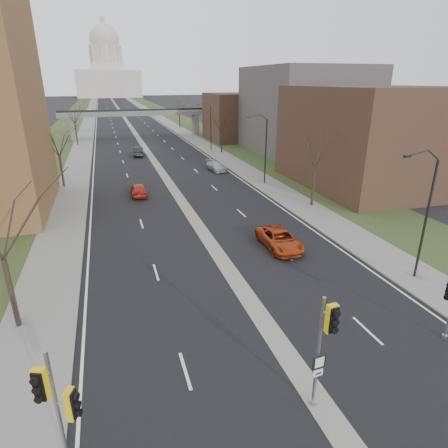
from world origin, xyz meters
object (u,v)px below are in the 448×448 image
signal_pole_median (325,337)px  car_left_far (139,151)px  car_right_mid (216,166)px  car_right_near (279,239)px  car_left_near (139,189)px  signal_pole_left (57,401)px

signal_pole_median → car_left_far: bearing=86.3°
car_right_mid → car_right_near: bearing=-102.4°
car_right_near → car_left_near: bearing=117.7°
car_right_near → car_right_mid: bearing=84.6°
car_left_far → car_right_near: 43.99m
car_left_far → car_right_near: (7.07, -43.42, -0.05)m
signal_pole_median → car_left_far: size_ratio=1.09×
car_left_near → car_right_near: (9.40, -18.25, -0.02)m
signal_pole_left → car_right_mid: signal_pole_left is taller
signal_pole_left → car_right_near: bearing=67.3°
car_right_mid → signal_pole_left: bearing=-118.9°
signal_pole_left → car_left_near: 33.68m
car_left_far → car_right_mid: bearing=129.2°
car_left_near → car_right_near: car_left_near is taller
signal_pole_left → car_left_near: signal_pole_left is taller
car_left_far → car_right_mid: 18.35m
signal_pole_median → car_left_far: 58.51m
car_left_far → car_right_mid: size_ratio=1.01×
car_right_near → car_right_mid: 28.14m
car_left_near → car_left_far: 25.28m
signal_pole_median → car_left_near: bearing=91.5°
car_right_near → car_right_mid: (2.87, 27.99, -0.05)m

